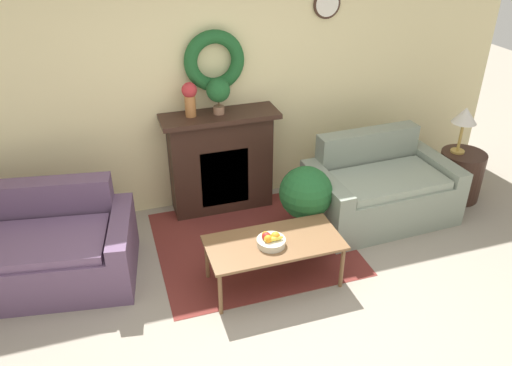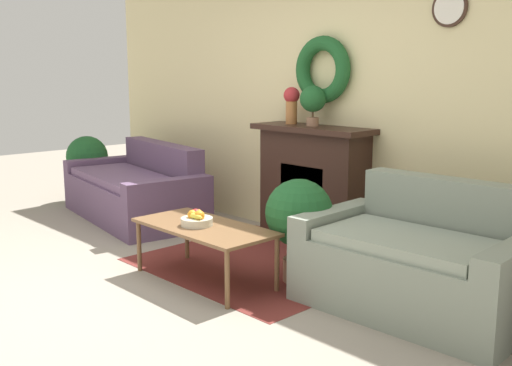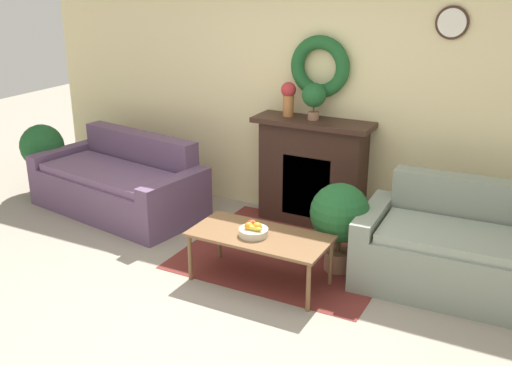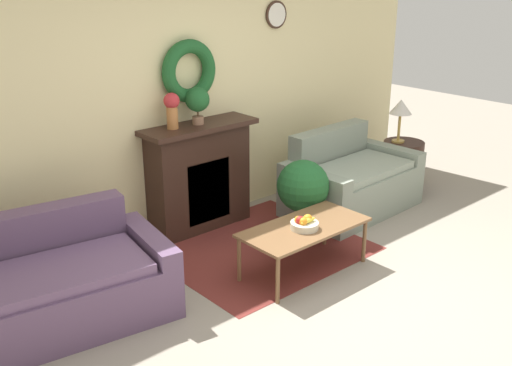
% 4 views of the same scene
% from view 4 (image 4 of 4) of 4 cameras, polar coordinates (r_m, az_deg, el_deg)
% --- Properties ---
extents(ground_plane, '(16.00, 16.00, 0.00)m').
position_cam_4_polar(ground_plane, '(4.93, 9.86, -11.83)').
color(ground_plane, gray).
extents(floor_rug, '(1.87, 1.66, 0.01)m').
position_cam_4_polar(floor_rug, '(5.83, 0.18, -6.18)').
color(floor_rug, maroon).
rests_on(floor_rug, ground_plane).
extents(wall_back, '(6.80, 0.20, 2.70)m').
position_cam_4_polar(wall_back, '(6.04, -6.91, 8.31)').
color(wall_back, beige).
rests_on(wall_back, ground_plane).
extents(fireplace, '(1.21, 0.41, 1.11)m').
position_cam_4_polar(fireplace, '(6.10, -5.42, 0.65)').
color(fireplace, '#331E16').
rests_on(fireplace, ground_plane).
extents(couch_left, '(2.04, 1.21, 0.81)m').
position_cam_4_polar(couch_left, '(4.82, -19.94, -9.56)').
color(couch_left, '#604766').
rests_on(couch_left, ground_plane).
extents(loveseat_right, '(1.52, 0.95, 0.87)m').
position_cam_4_polar(loveseat_right, '(6.70, 8.95, 0.11)').
color(loveseat_right, gray).
rests_on(loveseat_right, ground_plane).
extents(coffee_table, '(1.17, 0.56, 0.44)m').
position_cam_4_polar(coffee_table, '(5.26, 4.62, -4.47)').
color(coffee_table, brown).
rests_on(coffee_table, ground_plane).
extents(fruit_bowl, '(0.25, 0.25, 0.12)m').
position_cam_4_polar(fruit_bowl, '(5.17, 4.60, -3.87)').
color(fruit_bowl, beige).
rests_on(fruit_bowl, coffee_table).
extents(side_table_by_loveseat, '(0.49, 0.49, 0.56)m').
position_cam_4_polar(side_table_by_loveseat, '(7.57, 13.76, 1.81)').
color(side_table_by_loveseat, '#331E16').
rests_on(side_table_by_loveseat, ground_plane).
extents(table_lamp, '(0.27, 0.27, 0.52)m').
position_cam_4_polar(table_lamp, '(7.37, 13.62, 6.91)').
color(table_lamp, '#B28E42').
rests_on(table_lamp, side_table_by_loveseat).
extents(vase_on_mantel_left, '(0.15, 0.15, 0.35)m').
position_cam_4_polar(vase_on_mantel_left, '(5.74, -8.01, 7.10)').
color(vase_on_mantel_left, '#AD6B38').
rests_on(vase_on_mantel_left, fireplace).
extents(potted_plant_on_mantel, '(0.24, 0.24, 0.37)m').
position_cam_4_polar(potted_plant_on_mantel, '(5.88, -5.61, 7.80)').
color(potted_plant_on_mantel, '#8E664C').
rests_on(potted_plant_on_mantel, fireplace).
extents(potted_plant_floor_by_loveseat, '(0.52, 0.52, 0.80)m').
position_cam_4_polar(potted_plant_floor_by_loveseat, '(5.88, 4.49, -0.57)').
color(potted_plant_floor_by_loveseat, '#8E664C').
rests_on(potted_plant_floor_by_loveseat, ground_plane).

